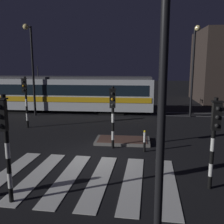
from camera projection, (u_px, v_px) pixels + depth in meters
The scene contains 14 objects.
ground_plane at pixel (94, 157), 11.90m from camera, with size 120.00×120.00×0.00m, color black.
rail_near at pixel (115, 115), 21.95m from camera, with size 80.00×0.12×0.03m, color #59595E.
rail_far at pixel (116, 112), 23.35m from camera, with size 80.00×0.12×0.03m, color #59595E.
crosswalk_zebra at pixel (84, 178), 9.63m from camera, with size 7.11×4.91×0.02m.
traffic_island at pixel (123, 141), 14.15m from camera, with size 3.01×1.62×0.18m.
traffic_light_corner_near_right at pixel (215, 131), 8.39m from camera, with size 0.36×0.42×3.21m.
traffic_light_corner_far_left at pixel (25, 94), 16.96m from camera, with size 0.36×0.42×3.50m.
traffic_light_kerb_mid_left at pixel (5, 134), 7.47m from camera, with size 0.36×0.42×3.42m.
traffic_light_median_centre at pixel (113, 108), 12.66m from camera, with size 0.36×0.42×3.20m.
street_lamp_trackside_right at pixel (194, 61), 20.00m from camera, with size 0.44×1.21×7.19m.
street_lamp_near_kerb at pixel (165, 60), 4.85m from camera, with size 0.44×1.21×6.81m.
street_lamp_trackside_left at pixel (31, 60), 20.61m from camera, with size 0.44×1.21×7.38m.
tram at pixel (64, 93), 22.80m from camera, with size 16.02×2.58×4.15m.
bollard_island_edge at pixel (145, 141), 12.49m from camera, with size 0.12×0.12×1.11m.
Camera 1 is at (2.01, -11.16, 4.26)m, focal length 40.57 mm.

